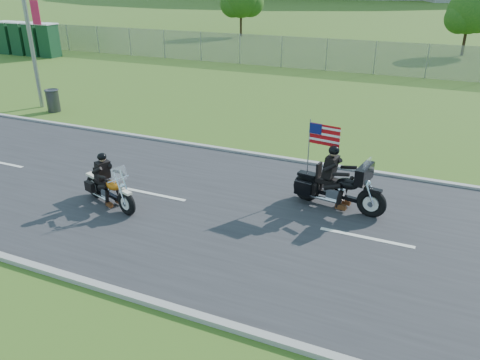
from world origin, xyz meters
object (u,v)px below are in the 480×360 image
at_px(motorcycle_follow, 338,188).
at_px(motorcycle_lead, 109,190).
at_px(trash_can, 53,101).
at_px(porta_toilet_d, 7,38).
at_px(porta_toilet_c, 21,39).
at_px(porta_toilet_a, 49,41).
at_px(porta_toilet_b, 35,40).

bearing_deg(motorcycle_follow, motorcycle_lead, -149.22).
height_order(motorcycle_follow, trash_can, motorcycle_follow).
bearing_deg(motorcycle_lead, porta_toilet_d, 162.02).
xyz_separation_m(porta_toilet_c, porta_toilet_d, (-1.40, 0.00, 0.00)).
bearing_deg(porta_toilet_c, porta_toilet_a, 0.00).
bearing_deg(motorcycle_lead, porta_toilet_a, 156.48).
bearing_deg(porta_toilet_a, porta_toilet_b, 180.00).
relative_size(motorcycle_lead, motorcycle_follow, 0.82).
relative_size(porta_toilet_c, trash_can, 2.37).
height_order(porta_toilet_d, motorcycle_lead, porta_toilet_d).
distance_m(porta_toilet_b, porta_toilet_c, 1.40).
relative_size(porta_toilet_d, motorcycle_lead, 1.08).
bearing_deg(porta_toilet_a, porta_toilet_c, 180.00).
height_order(porta_toilet_b, motorcycle_follow, porta_toilet_b).
bearing_deg(porta_toilet_d, motorcycle_follow, -28.29).
xyz_separation_m(porta_toilet_a, porta_toilet_d, (-4.20, 0.00, 0.00)).
xyz_separation_m(porta_toilet_b, porta_toilet_c, (-1.40, 0.00, 0.00)).
height_order(porta_toilet_a, porta_toilet_d, same).
bearing_deg(porta_toilet_d, porta_toilet_b, 0.00).
height_order(porta_toilet_b, porta_toilet_d, same).
height_order(porta_toilet_b, porta_toilet_c, same).
height_order(porta_toilet_c, porta_toilet_d, same).
height_order(motorcycle_lead, trash_can, motorcycle_lead).
height_order(porta_toilet_c, motorcycle_follow, porta_toilet_c).
bearing_deg(porta_toilet_d, motorcycle_lead, -37.37).
distance_m(porta_toilet_c, trash_can, 17.99).
relative_size(porta_toilet_b, motorcycle_follow, 0.89).
relative_size(porta_toilet_a, motorcycle_lead, 1.08).
height_order(porta_toilet_a, porta_toilet_b, same).
bearing_deg(porta_toilet_a, motorcycle_follow, -32.15).
relative_size(porta_toilet_a, porta_toilet_c, 1.00).
relative_size(porta_toilet_a, porta_toilet_d, 1.00).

